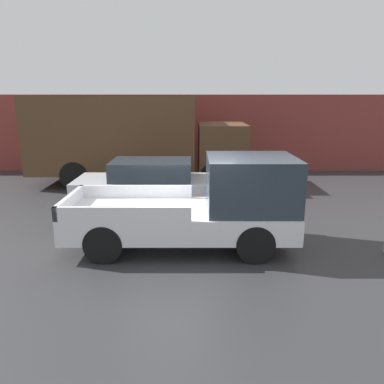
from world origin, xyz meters
TOP-DOWN VIEW (x-y plane):
  - ground_plane at (0.00, 0.00)m, footprint 60.00×60.00m
  - building_wall at (0.00, 9.58)m, footprint 28.00×0.15m
  - pickup_truck at (0.52, 0.21)m, footprint 5.18×2.03m
  - car at (-1.14, 3.15)m, footprint 4.37×1.86m
  - delivery_truck at (-2.25, 6.86)m, footprint 8.43×2.61m
  - newspaper_box at (-4.96, 9.25)m, footprint 0.45×0.40m

SIDE VIEW (x-z plane):
  - ground_plane at x=0.00m, z-range 0.00..0.00m
  - newspaper_box at x=-4.96m, z-range 0.00..1.05m
  - car at x=-1.14m, z-range 0.01..1.58m
  - pickup_truck at x=0.52m, z-range -0.07..2.06m
  - building_wall at x=0.00m, z-range 0.00..3.53m
  - delivery_truck at x=-2.25m, z-range 0.15..3.61m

